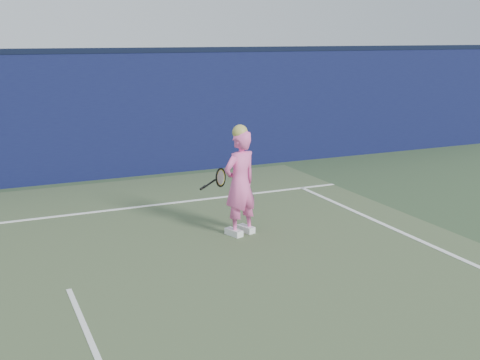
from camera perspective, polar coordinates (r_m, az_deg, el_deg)
name	(u,v)px	position (r m, az deg, el deg)	size (l,w,h in m)	color
ground	(85,328)	(6.36, -14.52, -13.42)	(80.00, 80.00, 0.00)	#36492D
backstop_wall	(19,121)	(12.26, -20.23, 5.27)	(24.00, 0.40, 2.50)	#0C1038
wall_cap	(13,51)	(12.16, -20.73, 11.33)	(24.00, 0.42, 0.10)	black
player	(240,183)	(8.63, 0.00, -0.25)	(0.65, 0.53, 1.62)	pink
racket	(219,178)	(8.96, -1.98, 0.16)	(0.52, 0.27, 0.30)	black
court_lines	(91,342)	(6.06, -13.96, -14.65)	(11.00, 12.04, 0.01)	white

